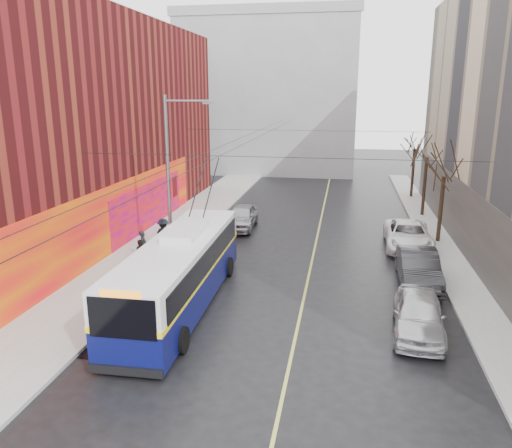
{
  "coord_description": "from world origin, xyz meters",
  "views": [
    {
      "loc": [
        3.08,
        -15.4,
        9.11
      ],
      "look_at": [
        -1.11,
        7.99,
        2.83
      ],
      "focal_mm": 35.0,
      "sensor_mm": 36.0,
      "label": 1
    }
  ],
  "objects_px": {
    "tree_far": "(415,140)",
    "tree_near": "(445,164)",
    "tree_mid": "(428,147)",
    "pedestrian_a": "(143,245)",
    "streetlight_pole": "(171,174)",
    "parked_car_c": "(408,235)",
    "following_car": "(241,217)",
    "pedestrian_b": "(142,254)",
    "parked_car_a": "(419,314)",
    "trolleybus": "(180,271)",
    "parked_car_b": "(418,268)",
    "pedestrian_c": "(164,235)"
  },
  "relations": [
    {
      "from": "tree_far",
      "to": "tree_near",
      "type": "bearing_deg",
      "value": -90.0
    },
    {
      "from": "tree_far",
      "to": "tree_mid",
      "type": "bearing_deg",
      "value": -90.0
    },
    {
      "from": "tree_near",
      "to": "pedestrian_a",
      "type": "xyz_separation_m",
      "value": [
        -16.68,
        -6.62,
        -4.02
      ]
    },
    {
      "from": "streetlight_pole",
      "to": "pedestrian_a",
      "type": "relative_size",
      "value": 5.55
    },
    {
      "from": "pedestrian_a",
      "to": "parked_car_c",
      "type": "bearing_deg",
      "value": -83.72
    },
    {
      "from": "streetlight_pole",
      "to": "tree_mid",
      "type": "relative_size",
      "value": 1.35
    },
    {
      "from": "parked_car_c",
      "to": "following_car",
      "type": "bearing_deg",
      "value": 166.59
    },
    {
      "from": "tree_far",
      "to": "following_car",
      "type": "bearing_deg",
      "value": -135.29
    },
    {
      "from": "tree_mid",
      "to": "parked_car_c",
      "type": "distance_m",
      "value": 9.78
    },
    {
      "from": "tree_mid",
      "to": "following_car",
      "type": "height_order",
      "value": "tree_mid"
    },
    {
      "from": "tree_far",
      "to": "pedestrian_b",
      "type": "height_order",
      "value": "tree_far"
    },
    {
      "from": "tree_near",
      "to": "parked_car_c",
      "type": "distance_m",
      "value": 4.86
    },
    {
      "from": "tree_far",
      "to": "parked_car_c",
      "type": "height_order",
      "value": "tree_far"
    },
    {
      "from": "tree_near",
      "to": "parked_car_a",
      "type": "distance_m",
      "value": 13.76
    },
    {
      "from": "trolleybus",
      "to": "parked_car_b",
      "type": "height_order",
      "value": "trolleybus"
    },
    {
      "from": "following_car",
      "to": "trolleybus",
      "type": "bearing_deg",
      "value": -91.04
    },
    {
      "from": "tree_mid",
      "to": "pedestrian_c",
      "type": "height_order",
      "value": "tree_mid"
    },
    {
      "from": "parked_car_b",
      "to": "pedestrian_a",
      "type": "xyz_separation_m",
      "value": [
        -14.51,
        0.77,
        0.12
      ]
    },
    {
      "from": "tree_mid",
      "to": "parked_car_b",
      "type": "bearing_deg",
      "value": -98.59
    },
    {
      "from": "tree_far",
      "to": "following_car",
      "type": "distance_m",
      "value": 18.56
    },
    {
      "from": "tree_mid",
      "to": "parked_car_a",
      "type": "height_order",
      "value": "tree_mid"
    },
    {
      "from": "streetlight_pole",
      "to": "tree_mid",
      "type": "bearing_deg",
      "value": 40.65
    },
    {
      "from": "parked_car_c",
      "to": "pedestrian_b",
      "type": "relative_size",
      "value": 3.76
    },
    {
      "from": "streetlight_pole",
      "to": "trolleybus",
      "type": "bearing_deg",
      "value": -68.17
    },
    {
      "from": "streetlight_pole",
      "to": "pedestrian_a",
      "type": "distance_m",
      "value": 4.23
    },
    {
      "from": "pedestrian_b",
      "to": "parked_car_a",
      "type": "bearing_deg",
      "value": -82.88
    },
    {
      "from": "tree_mid",
      "to": "tree_far",
      "type": "xyz_separation_m",
      "value": [
        0.0,
        7.0,
        -0.11
      ]
    },
    {
      "from": "streetlight_pole",
      "to": "tree_mid",
      "type": "height_order",
      "value": "streetlight_pole"
    },
    {
      "from": "parked_car_c",
      "to": "following_car",
      "type": "distance_m",
      "value": 11.18
    },
    {
      "from": "pedestrian_b",
      "to": "tree_mid",
      "type": "bearing_deg",
      "value": -20.32
    },
    {
      "from": "pedestrian_a",
      "to": "trolleybus",
      "type": "bearing_deg",
      "value": -156.66
    },
    {
      "from": "tree_near",
      "to": "pedestrian_c",
      "type": "height_order",
      "value": "tree_near"
    },
    {
      "from": "tree_mid",
      "to": "tree_far",
      "type": "relative_size",
      "value": 1.02
    },
    {
      "from": "streetlight_pole",
      "to": "following_car",
      "type": "xyz_separation_m",
      "value": [
        2.31,
        7.3,
        -4.03
      ]
    },
    {
      "from": "tree_near",
      "to": "pedestrian_c",
      "type": "relative_size",
      "value": 3.34
    },
    {
      "from": "pedestrian_c",
      "to": "parked_car_c",
      "type": "bearing_deg",
      "value": -136.38
    },
    {
      "from": "following_car",
      "to": "pedestrian_b",
      "type": "bearing_deg",
      "value": -111.68
    },
    {
      "from": "parked_car_b",
      "to": "pedestrian_a",
      "type": "relative_size",
      "value": 3.15
    },
    {
      "from": "parked_car_b",
      "to": "pedestrian_c",
      "type": "bearing_deg",
      "value": 170.01
    },
    {
      "from": "parked_car_a",
      "to": "streetlight_pole",
      "type": "bearing_deg",
      "value": 155.87
    },
    {
      "from": "streetlight_pole",
      "to": "pedestrian_a",
      "type": "bearing_deg",
      "value": -158.06
    },
    {
      "from": "tree_mid",
      "to": "trolleybus",
      "type": "height_order",
      "value": "tree_mid"
    },
    {
      "from": "parked_car_b",
      "to": "pedestrian_a",
      "type": "height_order",
      "value": "pedestrian_a"
    },
    {
      "from": "trolleybus",
      "to": "pedestrian_c",
      "type": "relative_size",
      "value": 6.4
    },
    {
      "from": "parked_car_b",
      "to": "following_car",
      "type": "xyz_separation_m",
      "value": [
        -10.65,
        8.7,
        -0.03
      ]
    },
    {
      "from": "tree_near",
      "to": "pedestrian_b",
      "type": "distance_m",
      "value": 18.53
    },
    {
      "from": "tree_mid",
      "to": "parked_car_b",
      "type": "relative_size",
      "value": 1.31
    },
    {
      "from": "parked_car_a",
      "to": "pedestrian_b",
      "type": "bearing_deg",
      "value": 164.84
    },
    {
      "from": "tree_near",
      "to": "tree_mid",
      "type": "height_order",
      "value": "tree_mid"
    },
    {
      "from": "streetlight_pole",
      "to": "trolleybus",
      "type": "height_order",
      "value": "streetlight_pole"
    }
  ]
}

